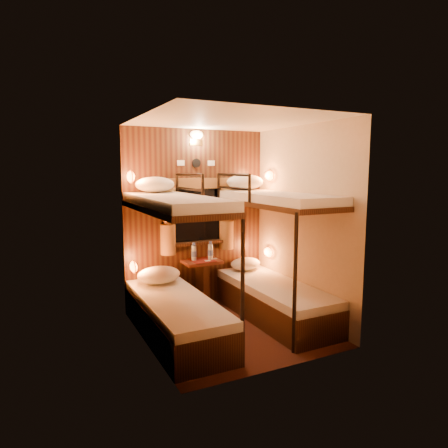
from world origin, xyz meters
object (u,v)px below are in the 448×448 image
table (202,277)px  bottle_left (194,253)px  bunk_left (176,289)px  bottle_right (210,252)px  bunk_right (274,275)px

table → bottle_left: (-0.10, 0.04, 0.34)m
bunk_left → bottle_right: bearing=45.0°
bunk_left → bottle_left: 1.00m
bunk_left → bunk_right: 1.30m
bunk_left → table: bunk_left is taller
bunk_right → table: size_ratio=2.90×
bunk_right → table: bunk_right is taller
bunk_right → bottle_right: 0.95m
bottle_left → bunk_left: bearing=-123.9°
table → bottle_right: size_ratio=2.61×
table → bottle_left: bearing=160.5°
table → bottle_left: 0.36m
bunk_left → bunk_right: same height
table → bottle_right: bottle_right is taller
bunk_right → table: bearing=129.7°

